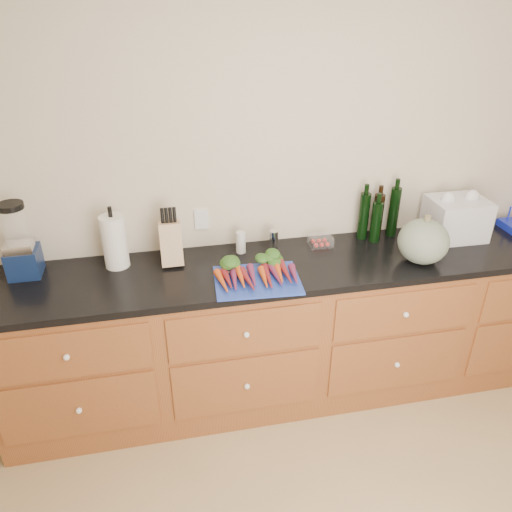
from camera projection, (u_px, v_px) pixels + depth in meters
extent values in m
cube|color=beige|center=(300.00, 181.00, 2.96)|extent=(4.10, 0.05, 2.60)
cube|color=brown|center=(309.00, 329.00, 3.09)|extent=(3.60, 0.60, 0.90)
cube|color=brown|center=(67.00, 355.00, 2.46)|extent=(0.82, 0.01, 0.28)
sphere|color=white|center=(66.00, 357.00, 2.45)|extent=(0.03, 0.03, 0.03)
cube|color=brown|center=(79.00, 408.00, 2.63)|extent=(0.82, 0.01, 0.38)
sphere|color=white|center=(79.00, 411.00, 2.62)|extent=(0.03, 0.03, 0.03)
cube|color=brown|center=(246.00, 333.00, 2.62)|extent=(0.82, 0.01, 0.28)
sphere|color=white|center=(246.00, 335.00, 2.60)|extent=(0.03, 0.03, 0.03)
cube|color=brown|center=(247.00, 384.00, 2.79)|extent=(0.82, 0.01, 0.38)
sphere|color=white|center=(247.00, 386.00, 2.78)|extent=(0.03, 0.03, 0.03)
cube|color=brown|center=(405.00, 313.00, 2.77)|extent=(0.82, 0.01, 0.28)
sphere|color=white|center=(406.00, 315.00, 2.76)|extent=(0.03, 0.03, 0.03)
cube|color=brown|center=(396.00, 363.00, 2.95)|extent=(0.82, 0.01, 0.38)
sphere|color=white|center=(397.00, 365.00, 2.93)|extent=(0.03, 0.03, 0.03)
cube|color=black|center=(313.00, 263.00, 2.86)|extent=(3.64, 0.62, 0.04)
cube|color=#223DAD|center=(257.00, 280.00, 2.65)|extent=(0.47, 0.37, 0.01)
cone|color=#DF521A|center=(223.00, 282.00, 2.59)|extent=(0.04, 0.20, 0.04)
cone|color=maroon|center=(229.00, 281.00, 2.59)|extent=(0.04, 0.20, 0.04)
cone|color=#73234B|center=(235.00, 280.00, 2.60)|extent=(0.04, 0.20, 0.04)
cone|color=#DF521A|center=(241.00, 280.00, 2.60)|extent=(0.04, 0.20, 0.04)
cone|color=maroon|center=(246.00, 279.00, 2.61)|extent=(0.04, 0.20, 0.04)
cone|color=#73234B|center=(252.00, 278.00, 2.62)|extent=(0.04, 0.20, 0.04)
ellipsoid|color=#274B19|center=(233.00, 265.00, 2.72)|extent=(0.20, 0.12, 0.06)
cone|color=#DF521A|center=(263.00, 277.00, 2.63)|extent=(0.04, 0.20, 0.04)
cone|color=maroon|center=(269.00, 277.00, 2.63)|extent=(0.04, 0.20, 0.04)
cone|color=#73234B|center=(275.00, 276.00, 2.64)|extent=(0.04, 0.20, 0.04)
cone|color=#DF521A|center=(281.00, 275.00, 2.64)|extent=(0.04, 0.20, 0.04)
cone|color=maroon|center=(287.00, 275.00, 2.65)|extent=(0.04, 0.20, 0.04)
cone|color=#73234B|center=(292.00, 274.00, 2.65)|extent=(0.04, 0.20, 0.04)
ellipsoid|color=#274B19|center=(272.00, 261.00, 2.76)|extent=(0.20, 0.12, 0.06)
ellipsoid|color=slate|center=(423.00, 241.00, 2.78)|extent=(0.28, 0.28, 0.25)
cube|color=#0F1F48|center=(24.00, 262.00, 2.68)|extent=(0.16, 0.16, 0.15)
cube|color=silver|center=(19.00, 248.00, 2.60)|extent=(0.15, 0.10, 0.05)
cylinder|color=white|center=(16.00, 228.00, 2.58)|extent=(0.13, 0.13, 0.21)
cylinder|color=black|center=(10.00, 206.00, 2.52)|extent=(0.13, 0.13, 0.03)
cylinder|color=white|center=(114.00, 242.00, 2.73)|extent=(0.13, 0.13, 0.30)
cube|color=tan|center=(171.00, 243.00, 2.78)|extent=(0.12, 0.12, 0.24)
cylinder|color=silver|center=(241.00, 242.00, 2.91)|extent=(0.06, 0.06, 0.13)
cylinder|color=black|center=(241.00, 242.00, 2.91)|extent=(0.05, 0.05, 0.13)
cylinder|color=white|center=(274.00, 240.00, 2.95)|extent=(0.05, 0.05, 0.12)
cube|color=white|center=(321.00, 241.00, 3.00)|extent=(0.13, 0.11, 0.06)
cylinder|color=black|center=(364.00, 216.00, 3.04)|extent=(0.06, 0.06, 0.29)
cylinder|color=black|center=(378.00, 216.00, 3.07)|extent=(0.06, 0.06, 0.27)
cylinder|color=black|center=(394.00, 212.00, 3.07)|extent=(0.06, 0.06, 0.31)
cylinder|color=black|center=(376.00, 222.00, 3.01)|extent=(0.06, 0.06, 0.25)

